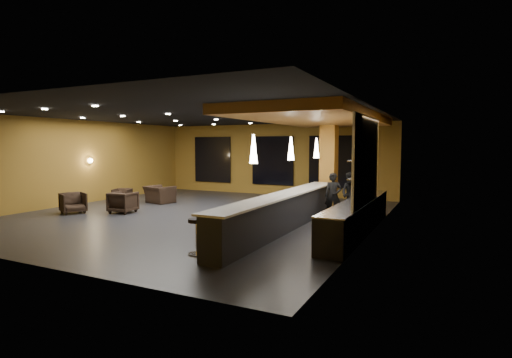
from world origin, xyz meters
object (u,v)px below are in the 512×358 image
at_px(pendant_0, 254,149).
at_px(staff_a, 333,196).
at_px(bar_stool_2, 238,216).
at_px(bar_stool_4, 274,204).
at_px(column, 329,163).
at_px(armchair_c, 122,196).
at_px(bar_stool_5, 288,200).
at_px(armchair_a, 73,203).
at_px(armchair_b, 123,202).
at_px(bar_stool_6, 299,197).
at_px(bar_counter, 284,212).
at_px(bar_stool_0, 197,232).
at_px(bar_stool_3, 258,209).
at_px(pendant_1, 291,148).
at_px(staff_b, 351,194).
at_px(armchair_d, 160,194).
at_px(pendant_2, 316,148).
at_px(bar_stool_1, 222,223).
at_px(prep_counter, 357,217).
at_px(staff_c, 361,193).

distance_m(pendant_0, staff_a, 4.61).
bearing_deg(bar_stool_2, bar_stool_4, 86.23).
bearing_deg(column, armchair_c, -161.96).
xyz_separation_m(column, bar_stool_5, (-0.72, -2.45, -1.19)).
height_order(armchair_a, bar_stool_2, bar_stool_2).
xyz_separation_m(armchair_b, bar_stool_6, (5.59, 3.23, 0.14)).
bearing_deg(armchair_b, bar_counter, 171.51).
bearing_deg(armchair_c, pendant_0, -46.67).
height_order(pendant_0, bar_stool_0, pendant_0).
height_order(column, armchair_c, column).
height_order(armchair_a, armchair_b, armchair_b).
bearing_deg(staff_a, bar_stool_6, 130.39).
bearing_deg(bar_stool_5, bar_stool_3, -94.87).
bearing_deg(pendant_1, armchair_a, -170.95).
bearing_deg(staff_b, column, 146.56).
xyz_separation_m(pendant_1, bar_stool_6, (-0.76, 2.84, -1.83)).
relative_size(armchair_d, bar_stool_0, 1.37).
distance_m(pendant_0, pendant_2, 5.00).
bearing_deg(bar_stool_3, bar_stool_1, -86.02).
height_order(staff_b, bar_stool_4, staff_b).
bearing_deg(bar_stool_0, bar_stool_6, 90.22).
xyz_separation_m(pendant_0, armchair_c, (-8.19, 3.93, -2.04)).
relative_size(armchair_a, bar_stool_0, 1.01).
distance_m(prep_counter, armchair_d, 9.08).
bearing_deg(armchair_b, pendant_0, 154.11).
bearing_deg(staff_a, pendant_1, -130.52).
height_order(staff_c, bar_stool_2, staff_c).
bearing_deg(pendant_0, column, 90.00).
bearing_deg(bar_stool_5, staff_a, 3.66).
height_order(bar_stool_3, bar_stool_5, bar_stool_5).
distance_m(bar_stool_5, bar_stool_6, 1.20).
relative_size(armchair_c, bar_stool_2, 0.89).
xyz_separation_m(staff_a, bar_stool_1, (-1.56, -4.56, -0.24)).
height_order(bar_counter, pendant_1, pendant_1).
bearing_deg(bar_stool_3, armchair_a, -172.98).
bearing_deg(pendant_0, bar_stool_0, -118.12).
distance_m(pendant_2, armchair_c, 8.51).
bearing_deg(armchair_b, pendant_2, -163.00).
bearing_deg(armchair_b, staff_a, -170.93).
bearing_deg(pendant_1, bar_stool_2, -120.60).
relative_size(staff_c, bar_stool_5, 1.90).
distance_m(armchair_b, bar_stool_1, 6.12).
relative_size(column, bar_stool_4, 4.12).
relative_size(column, armchair_c, 5.08).
height_order(staff_c, armchair_c, staff_c).
xyz_separation_m(bar_counter, armchair_c, (-8.19, 1.93, -0.19)).
distance_m(bar_counter, bar_stool_0, 3.44).
distance_m(prep_counter, pendant_1, 2.77).
distance_m(armchair_d, bar_stool_5, 6.12).
bearing_deg(armchair_b, column, -152.21).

